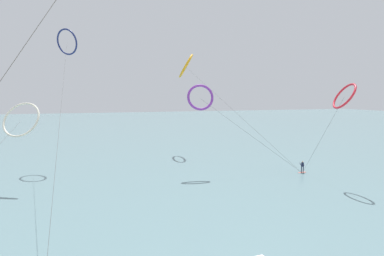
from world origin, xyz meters
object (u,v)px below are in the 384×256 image
object	(u,v)px
surfer_coral	(302,167)
kite_crimson	(344,96)
kite_violet	(200,97)
kite_ivory	(21,120)
kite_amber	(186,66)
kite_navy	(67,42)

from	to	relation	value
surfer_coral	kite_crimson	xyz separation A→B (m)	(0.95, -6.09, 10.29)
kite_crimson	kite_violet	xyz separation A→B (m)	(-14.90, 11.05, -0.17)
surfer_coral	kite_ivory	distance (m)	37.90
kite_amber	kite_ivory	bearing A→B (deg)	-40.36
kite_crimson	kite_amber	bearing A→B (deg)	-141.81
kite_ivory	kite_violet	bearing A→B (deg)	26.87
surfer_coral	kite_ivory	world-z (taller)	kite_ivory
kite_navy	kite_violet	world-z (taller)	kite_navy
kite_navy	kite_crimson	bearing A→B (deg)	-173.72
kite_ivory	kite_navy	bearing A→B (deg)	96.86
surfer_coral	kite_violet	world-z (taller)	kite_violet
kite_crimson	kite_amber	distance (m)	31.47
kite_amber	kite_crimson	bearing A→B (deg)	37.68
kite_ivory	kite_crimson	bearing A→B (deg)	10.36
kite_amber	kite_violet	xyz separation A→B (m)	(-3.19, -17.55, -6.13)
surfer_coral	kite_violet	xyz separation A→B (m)	(-13.94, 4.96, 10.11)
surfer_coral	kite_amber	bearing A→B (deg)	-55.98
surfer_coral	kite_violet	bearing A→B (deg)	-11.08
surfer_coral	kite_ivory	bearing A→B (deg)	1.13
kite_crimson	kite_ivory	size ratio (longest dim) A/B	0.50
kite_violet	kite_amber	bearing A→B (deg)	89.82
kite_crimson	kite_violet	world-z (taller)	kite_violet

